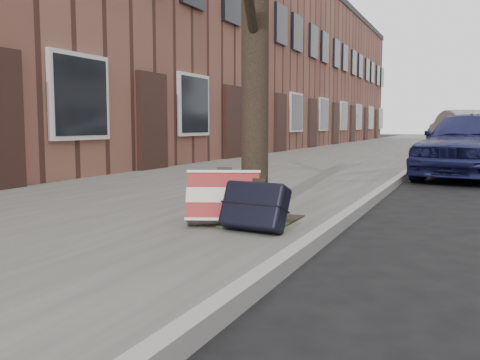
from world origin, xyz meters
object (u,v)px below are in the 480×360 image
at_px(car_near_mid, 478,136).
at_px(car_near_front, 473,143).
at_px(suitcase_red, 224,198).
at_px(suitcase_navy, 255,206).

bearing_deg(car_near_mid, car_near_front, -110.59).
bearing_deg(suitcase_red, suitcase_navy, -43.09).
height_order(suitcase_red, car_near_front, car_near_front).
bearing_deg(car_near_mid, suitcase_navy, -117.52).
relative_size(suitcase_red, car_near_front, 0.16).
bearing_deg(suitcase_red, car_near_front, 52.61).
height_order(suitcase_navy, car_near_front, car_near_front).
relative_size(suitcase_navy, car_near_front, 0.14).
bearing_deg(car_near_front, car_near_mid, 100.19).
bearing_deg(suitcase_navy, car_near_mid, 90.06).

